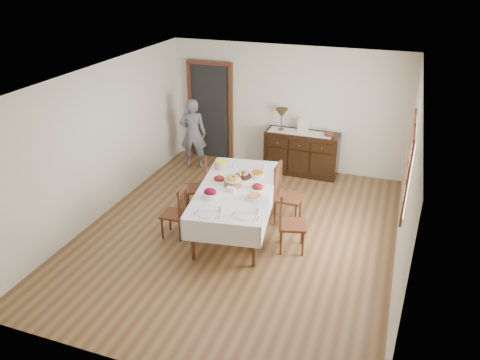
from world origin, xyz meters
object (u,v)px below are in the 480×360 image
(chair_left_near, at_px, (176,212))
(sideboard, at_px, (301,153))
(chair_left_far, at_px, (199,185))
(person, at_px, (193,131))
(table_lamp, at_px, (282,114))
(dining_table, at_px, (236,192))
(chair_right_near, at_px, (289,221))
(chair_right_far, at_px, (285,194))

(chair_left_near, bearing_deg, sideboard, 152.85)
(chair_left_far, relative_size, person, 0.59)
(table_lamp, bearing_deg, chair_left_far, -112.76)
(dining_table, xyz_separation_m, chair_left_far, (-0.85, 0.42, -0.21))
(chair_left_far, height_order, chair_right_near, chair_right_near)
(chair_left_far, bearing_deg, person, -176.71)
(chair_left_far, xyz_separation_m, person, (-0.90, 1.72, 0.33))
(sideboard, bearing_deg, chair_left_far, -122.24)
(person, distance_m, table_lamp, 1.92)
(chair_left_far, xyz_separation_m, chair_right_near, (1.82, -0.71, 0.02))
(table_lamp, bearing_deg, chair_left_near, -106.02)
(person, bearing_deg, chair_right_near, 120.80)
(sideboard, bearing_deg, chair_right_near, -81.00)
(chair_right_near, distance_m, sideboard, 2.91)
(dining_table, height_order, chair_left_near, chair_left_near)
(chair_right_near, relative_size, chair_right_far, 0.93)
(chair_left_near, bearing_deg, chair_left_far, 177.29)
(person, xyz_separation_m, table_lamp, (1.81, 0.44, 0.45))
(dining_table, height_order, chair_right_far, chair_right_far)
(chair_left_far, bearing_deg, dining_table, 39.17)
(chair_left_near, height_order, person, person)
(person, bearing_deg, sideboard, 173.57)
(dining_table, relative_size, chair_left_near, 2.72)
(chair_left_near, distance_m, table_lamp, 3.33)
(chair_right_far, height_order, table_lamp, table_lamp)
(chair_left_far, bearing_deg, sideboard, 123.39)
(table_lamp, bearing_deg, sideboard, 0.56)
(dining_table, distance_m, person, 2.77)
(sideboard, height_order, table_lamp, table_lamp)
(chair_right_near, distance_m, chair_right_far, 0.85)
(dining_table, xyz_separation_m, person, (-1.75, 2.15, 0.11))
(sideboard, distance_m, person, 2.34)
(dining_table, bearing_deg, person, 120.55)
(chair_left_far, bearing_deg, table_lamp, 132.86)
(chair_left_far, xyz_separation_m, table_lamp, (0.91, 2.16, 0.78))
(dining_table, bearing_deg, chair_right_far, 27.76)
(dining_table, relative_size, table_lamp, 5.36)
(chair_right_far, height_order, person, person)
(dining_table, xyz_separation_m, chair_right_near, (0.97, -0.28, -0.20))
(chair_right_far, distance_m, table_lamp, 2.28)
(dining_table, bearing_deg, table_lamp, 80.03)
(chair_right_near, xyz_separation_m, sideboard, (-0.46, 2.87, -0.05))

